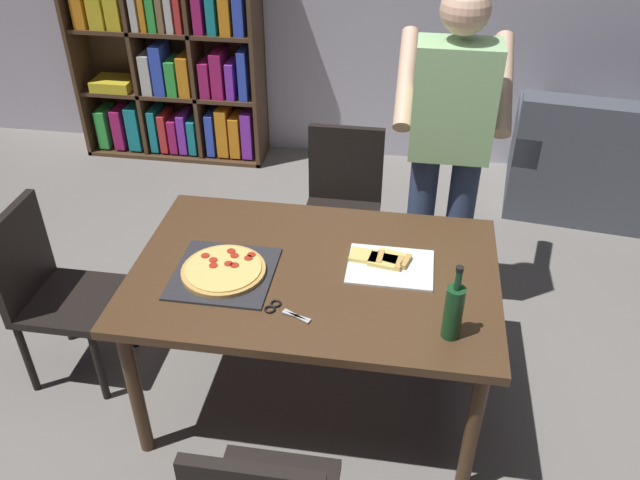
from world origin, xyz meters
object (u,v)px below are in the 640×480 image
object	(u,v)px
chair_far_side	(343,198)
bookshelf	(166,41)
pepperoni_pizza_on_tray	(224,271)
wine_bottle	(453,311)
dining_table	(315,283)
kitchen_scissors	(281,310)
chair_left_end	(49,285)
person_serving_pizza	(449,144)

from	to	relation	value
chair_far_side	bookshelf	bearing A→B (deg)	137.13
pepperoni_pizza_on_tray	wine_bottle	world-z (taller)	wine_bottle
dining_table	kitchen_scissors	xyz separation A→B (m)	(-0.09, -0.28, 0.08)
chair_far_side	chair_left_end	xyz separation A→B (m)	(-1.25, -0.99, 0.00)
pepperoni_pizza_on_tray	person_serving_pizza	bearing A→B (deg)	43.55
dining_table	bookshelf	world-z (taller)	bookshelf
person_serving_pizza	wine_bottle	size ratio (longest dim) A/B	5.54
person_serving_pizza	wine_bottle	distance (m)	1.09
wine_bottle	kitchen_scissors	size ratio (longest dim) A/B	1.60
dining_table	chair_left_end	bearing A→B (deg)	180.00
dining_table	pepperoni_pizza_on_tray	bearing A→B (deg)	-166.73
bookshelf	pepperoni_pizza_on_tray	bearing A→B (deg)	-65.49
dining_table	chair_left_end	world-z (taller)	chair_left_end
wine_bottle	dining_table	bearing A→B (deg)	150.51
bookshelf	pepperoni_pizza_on_tray	distance (m)	2.71
chair_left_end	pepperoni_pizza_on_tray	xyz separation A→B (m)	(0.88, -0.09, 0.25)
chair_far_side	pepperoni_pizza_on_tray	size ratio (longest dim) A/B	2.19
dining_table	chair_far_side	distance (m)	1.00
person_serving_pizza	chair_left_end	bearing A→B (deg)	-156.67
chair_left_end	person_serving_pizza	distance (m)	2.01
chair_left_end	bookshelf	xyz separation A→B (m)	(-0.24, 2.37, 0.37)
kitchen_scissors	wine_bottle	bearing A→B (deg)	-3.34
chair_left_end	wine_bottle	size ratio (longest dim) A/B	2.85
chair_far_side	pepperoni_pizza_on_tray	xyz separation A→B (m)	(-0.37, -1.08, 0.25)
person_serving_pizza	kitchen_scissors	xyz separation A→B (m)	(-0.62, -1.05, -0.24)
dining_table	chair_far_side	world-z (taller)	chair_far_side
chair_far_side	chair_left_end	distance (m)	1.60
chair_left_end	kitchen_scissors	bearing A→B (deg)	-13.42
chair_far_side	chair_left_end	world-z (taller)	same
bookshelf	wine_bottle	bearing A→B (deg)	-52.71
person_serving_pizza	bookshelf	bearing A→B (deg)	141.62
chair_far_side	bookshelf	xyz separation A→B (m)	(-1.49, 1.38, 0.37)
dining_table	chair_left_end	xyz separation A→B (m)	(-1.25, 0.00, -0.16)
dining_table	bookshelf	size ratio (longest dim) A/B	0.79
bookshelf	chair_far_side	bearing A→B (deg)	-42.87
pepperoni_pizza_on_tray	chair_left_end	bearing A→B (deg)	174.40
chair_far_side	chair_left_end	bearing A→B (deg)	-141.66
chair_left_end	chair_far_side	bearing A→B (deg)	38.34
pepperoni_pizza_on_tray	wine_bottle	distance (m)	0.96
chair_far_side	bookshelf	world-z (taller)	bookshelf
pepperoni_pizza_on_tray	dining_table	bearing A→B (deg)	13.27
wine_bottle	person_serving_pizza	bearing A→B (deg)	91.32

